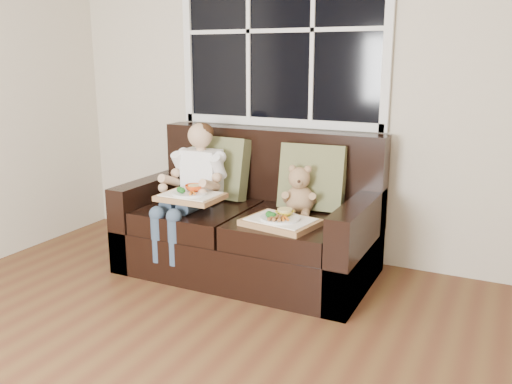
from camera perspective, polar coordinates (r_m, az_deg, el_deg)
The scene contains 9 objects.
room_walls at distance 1.68m, azimuth -17.74°, elevation 17.67°, with size 4.52×5.02×2.71m.
window_back at distance 4.05m, azimuth 2.58°, elevation 16.61°, with size 1.62×0.04×1.37m.
loveseat at distance 3.81m, azimuth -0.44°, elevation -3.67°, with size 1.70×0.92×0.96m.
pillow_left at distance 4.00m, azimuth -3.88°, elevation 2.59°, with size 0.46×0.24×0.46m.
pillow_right at distance 3.70m, azimuth 5.94°, elevation 1.55°, with size 0.46×0.24×0.46m.
child at distance 3.81m, azimuth -6.52°, elevation 1.50°, with size 0.39×0.60×0.88m.
teddy_bear at distance 3.60m, azimuth 4.56°, elevation -0.18°, with size 0.23×0.28×0.34m.
tray_left at distance 3.62m, azimuth -6.87°, elevation -0.32°, with size 0.41×0.31×0.09m.
tray_right at distance 3.37m, azimuth 2.62°, elevation -3.05°, with size 0.49×0.40×0.10m.
Camera 1 is at (1.14, -1.23, 1.47)m, focal length 38.00 mm.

